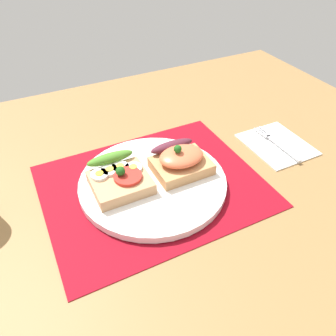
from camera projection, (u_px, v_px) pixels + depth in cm
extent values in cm
cube|color=olive|center=(153.00, 193.00, 60.38)|extent=(120.00, 90.00, 3.20)
cube|color=maroon|center=(153.00, 186.00, 59.27)|extent=(37.58, 30.26, 0.30)
cylinder|color=white|center=(153.00, 182.00, 58.76)|extent=(25.83, 25.83, 1.29)
cube|color=tan|center=(121.00, 183.00, 56.13)|extent=(9.52, 8.56, 2.12)
cylinder|color=red|center=(128.00, 177.00, 55.08)|extent=(4.74, 4.74, 0.60)
ellipsoid|color=#488126|center=(110.00, 158.00, 58.11)|extent=(8.37, 2.20, 1.80)
sphere|color=#1E5919|center=(120.00, 171.00, 54.64)|extent=(1.60, 1.60, 1.60)
cylinder|color=white|center=(100.00, 175.00, 55.70)|extent=(3.01, 3.01, 0.50)
cylinder|color=yellow|center=(99.00, 173.00, 55.49)|extent=(1.35, 1.35, 0.16)
cylinder|color=white|center=(110.00, 170.00, 56.59)|extent=(3.01, 3.01, 0.50)
cylinder|color=yellow|center=(110.00, 169.00, 56.38)|extent=(1.35, 1.35, 0.16)
cylinder|color=white|center=(120.00, 167.00, 57.23)|extent=(3.01, 3.01, 0.50)
cylinder|color=yellow|center=(120.00, 166.00, 57.02)|extent=(1.35, 1.35, 0.16)
cylinder|color=white|center=(133.00, 168.00, 57.05)|extent=(3.01, 3.01, 0.50)
cylinder|color=yellow|center=(133.00, 167.00, 56.83)|extent=(1.35, 1.35, 0.16)
cube|color=tan|center=(183.00, 167.00, 59.29)|extent=(9.89, 7.67, 2.09)
ellipsoid|color=#E86841|center=(182.00, 156.00, 58.19)|extent=(8.11, 6.13, 2.24)
ellipsoid|color=#54212F|center=(172.00, 146.00, 60.97)|extent=(8.41, 2.20, 1.80)
sphere|color=#1E5919|center=(177.00, 149.00, 56.89)|extent=(1.40, 1.40, 1.40)
cube|color=white|center=(278.00, 144.00, 68.72)|extent=(11.71, 13.45, 0.60)
cube|color=#B7B7BC|center=(283.00, 148.00, 66.98)|extent=(0.80, 9.62, 0.32)
cube|color=#B7B7BC|center=(267.00, 135.00, 70.43)|extent=(1.50, 1.20, 0.32)
cube|color=#B7B7BC|center=(258.00, 132.00, 71.59)|extent=(0.32, 2.80, 0.32)
cube|color=#B7B7BC|center=(261.00, 131.00, 71.81)|extent=(0.32, 2.80, 0.32)
cube|color=#B7B7BC|center=(263.00, 130.00, 72.04)|extent=(0.32, 2.80, 0.32)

